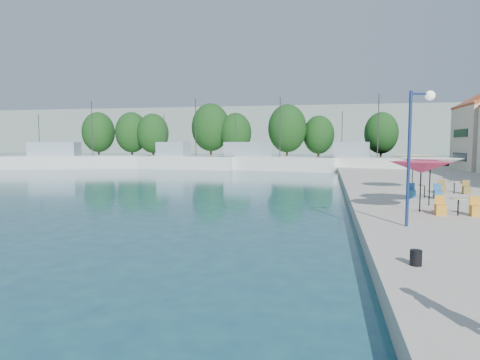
% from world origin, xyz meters
% --- Properties ---
extents(quay_far, '(90.00, 16.00, 0.60)m').
position_xyz_m(quay_far, '(-8.00, 67.00, 0.30)').
color(quay_far, '#A7A497').
rests_on(quay_far, ground).
extents(hill_west, '(180.00, 40.00, 16.00)m').
position_xyz_m(hill_west, '(-30.00, 160.00, 8.00)').
color(hill_west, gray).
rests_on(hill_west, ground).
extents(hill_east, '(140.00, 40.00, 12.00)m').
position_xyz_m(hill_east, '(40.00, 180.00, 6.00)').
color(hill_east, gray).
rests_on(hill_east, ground).
extents(trawler_01, '(21.91, 11.96, 10.20)m').
position_xyz_m(trawler_01, '(-31.60, 53.90, 1.07)').
color(trawler_01, silver).
rests_on(trawler_01, ground).
extents(trawler_02, '(14.08, 4.70, 10.20)m').
position_xyz_m(trawler_02, '(-15.10, 55.20, 1.07)').
color(trawler_02, silver).
rests_on(trawler_02, ground).
extents(trawler_03, '(19.66, 9.31, 10.20)m').
position_xyz_m(trawler_03, '(-3.93, 55.90, 1.07)').
color(trawler_03, silver).
rests_on(trawler_03, ground).
extents(trawler_04, '(13.60, 7.72, 10.20)m').
position_xyz_m(trawler_04, '(9.32, 54.28, 1.07)').
color(trawler_04, silver).
rests_on(trawler_04, ground).
extents(tree_01, '(5.89, 5.89, 8.71)m').
position_xyz_m(tree_01, '(-36.66, 69.70, 5.63)').
color(tree_01, '#3F2B19').
rests_on(tree_01, quay_far).
extents(tree_02, '(5.78, 5.78, 8.55)m').
position_xyz_m(tree_02, '(-29.62, 68.80, 5.53)').
color(tree_02, '#3F2B19').
rests_on(tree_02, quay_far).
extents(tree_03, '(5.54, 5.54, 8.20)m').
position_xyz_m(tree_03, '(-25.36, 68.24, 5.33)').
color(tree_03, '#3F2B19').
rests_on(tree_03, quay_far).
extents(tree_04, '(6.83, 6.83, 10.11)m').
position_xyz_m(tree_04, '(-15.81, 71.75, 6.44)').
color(tree_04, '#3F2B19').
rests_on(tree_04, quay_far).
extents(tree_05, '(5.64, 5.64, 8.34)m').
position_xyz_m(tree_05, '(-11.19, 71.36, 5.41)').
color(tree_05, '#3F2B19').
rests_on(tree_05, quay_far).
extents(tree_06, '(6.42, 6.42, 9.51)m').
position_xyz_m(tree_06, '(-1.97, 69.58, 6.09)').
color(tree_06, '#3F2B19').
rests_on(tree_06, quay_far).
extents(tree_07, '(5.21, 5.21, 7.72)m').
position_xyz_m(tree_07, '(3.20, 71.54, 5.05)').
color(tree_07, '#3F2B19').
rests_on(tree_07, quay_far).
extents(tree_08, '(5.51, 5.51, 8.16)m').
position_xyz_m(tree_08, '(13.37, 71.74, 5.31)').
color(tree_08, '#3F2B19').
rests_on(tree_08, quay_far).
extents(umbrella_pink, '(2.71, 2.71, 2.27)m').
position_xyz_m(umbrella_pink, '(8.85, 17.80, 2.62)').
color(umbrella_pink, black).
rests_on(umbrella_pink, quay_right).
extents(umbrella_white, '(3.11, 3.11, 2.35)m').
position_xyz_m(umbrella_white, '(9.75, 20.14, 2.70)').
color(umbrella_white, black).
rests_on(umbrella_white, quay_right).
extents(umbrella_cream, '(3.14, 3.14, 2.29)m').
position_xyz_m(umbrella_cream, '(10.36, 27.90, 2.64)').
color(umbrella_cream, black).
rests_on(umbrella_cream, quay_right).
extents(cafe_table_01, '(1.82, 0.70, 0.76)m').
position_xyz_m(cafe_table_01, '(10.27, 17.17, 0.89)').
color(cafe_table_01, black).
rests_on(cafe_table_01, quay_right).
extents(cafe_table_02, '(1.82, 0.70, 0.76)m').
position_xyz_m(cafe_table_02, '(10.12, 22.99, 0.89)').
color(cafe_table_02, black).
rests_on(cafe_table_02, quay_right).
extents(cafe_table_03, '(1.82, 0.70, 0.76)m').
position_xyz_m(cafe_table_03, '(12.38, 25.65, 0.89)').
color(cafe_table_03, black).
rests_on(cafe_table_03, quay_right).
extents(street_lamp, '(0.97, 0.57, 5.03)m').
position_xyz_m(street_lamp, '(7.98, 14.39, 4.09)').
color(street_lamp, navy).
rests_on(street_lamp, quay_right).
extents(bollard, '(0.30, 0.30, 0.40)m').
position_xyz_m(bollard, '(7.00, 8.88, 0.80)').
color(bollard, black).
rests_on(bollard, quay_right).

